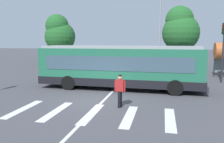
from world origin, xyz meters
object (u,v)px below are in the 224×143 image
object	(u,v)px
twin_arm_street_lamp	(160,20)
parked_car_champagne	(130,63)
parked_car_red	(152,63)
background_tree_right	(180,29)
parked_car_silver	(110,62)
parked_car_blue	(177,64)
background_tree_left	(59,34)
traffic_light_far_corner	(224,43)
pedestrian_crossing_street	(120,89)
city_transit_bus	(120,67)

from	to	relation	value
twin_arm_street_lamp	parked_car_champagne	bearing A→B (deg)	142.54
parked_car_red	background_tree_right	bearing A→B (deg)	53.32
parked_car_silver	parked_car_champagne	bearing A→B (deg)	-6.96
parked_car_blue	background_tree_left	world-z (taller)	background_tree_left
parked_car_red	background_tree_left	xyz separation A→B (m)	(-13.33, 3.52, 3.65)
parked_car_champagne	twin_arm_street_lamp	distance (m)	6.48
traffic_light_far_corner	background_tree_right	xyz separation A→B (m)	(-2.61, 11.81, 1.68)
parked_car_silver	background_tree_right	world-z (taller)	background_tree_right
pedestrian_crossing_street	background_tree_left	world-z (taller)	background_tree_left
city_transit_bus	background_tree_right	xyz separation A→B (m)	(5.12, 16.03, 3.33)
parked_car_blue	background_tree_right	xyz separation A→B (m)	(0.53, 4.20, 4.15)
city_transit_bus	twin_arm_street_lamp	size ratio (longest dim) A/B	1.29
parked_car_blue	parked_car_silver	bearing A→B (deg)	179.17
parked_car_champagne	background_tree_right	world-z (taller)	background_tree_right
parked_car_red	twin_arm_street_lamp	size ratio (longest dim) A/B	0.51
twin_arm_street_lamp	pedestrian_crossing_street	bearing A→B (deg)	-97.30
parked_car_champagne	parked_car_red	distance (m)	2.65
parked_car_silver	parked_car_red	xyz separation A→B (m)	(5.22, -0.41, 0.00)
parked_car_champagne	background_tree_right	xyz separation A→B (m)	(6.00, 4.40, 4.15)
parked_car_red	parked_car_blue	size ratio (longest dim) A/B	1.00
parked_car_red	traffic_light_far_corner	distance (m)	9.75
parked_car_silver	parked_car_blue	size ratio (longest dim) A/B	1.01
parked_car_champagne	background_tree_left	size ratio (longest dim) A/B	0.63
parked_car_red	city_transit_bus	bearing A→B (deg)	-98.74
parked_car_blue	traffic_light_far_corner	world-z (taller)	traffic_light_far_corner
twin_arm_street_lamp	background_tree_right	distance (m)	7.53
city_transit_bus	pedestrian_crossing_street	world-z (taller)	city_transit_bus
pedestrian_crossing_street	parked_car_silver	xyz separation A→B (m)	(-4.32, 16.48, -0.20)
city_transit_bus	parked_car_silver	world-z (taller)	city_transit_bus
city_transit_bus	parked_car_champagne	xyz separation A→B (m)	(-0.88, 11.63, -0.82)
parked_car_silver	background_tree_left	distance (m)	9.42
background_tree_left	pedestrian_crossing_street	bearing A→B (deg)	-57.61
parked_car_silver	background_tree_right	bearing A→B (deg)	25.49
traffic_light_far_corner	background_tree_left	bearing A→B (deg)	150.68
parked_car_blue	background_tree_right	size ratio (longest dim) A/B	0.57
pedestrian_crossing_street	parked_car_red	size ratio (longest dim) A/B	0.38
parked_car_red	background_tree_left	distance (m)	14.26
parked_car_red	parked_car_blue	bearing A→B (deg)	5.92
pedestrian_crossing_street	background_tree_right	world-z (taller)	background_tree_right
traffic_light_far_corner	parked_car_silver	bearing A→B (deg)	145.36
parked_car_champagne	background_tree_left	world-z (taller)	background_tree_left
parked_car_blue	background_tree_left	xyz separation A→B (m)	(-16.15, 3.22, 3.65)
city_transit_bus	twin_arm_street_lamp	world-z (taller)	twin_arm_street_lamp
parked_car_blue	background_tree_left	bearing A→B (deg)	168.71
parked_car_champagne	parked_car_red	world-z (taller)	same
parked_car_silver	twin_arm_street_lamp	size ratio (longest dim) A/B	0.51
city_transit_bus	background_tree_left	distance (m)	19.18
parked_car_silver	parked_car_champagne	size ratio (longest dim) A/B	1.02
pedestrian_crossing_street	twin_arm_street_lamp	distance (m)	14.36
traffic_light_far_corner	background_tree_left	size ratio (longest dim) A/B	0.68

